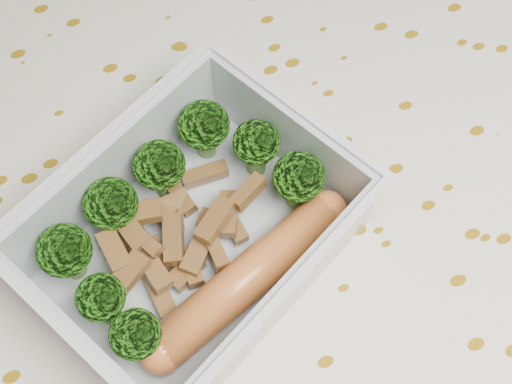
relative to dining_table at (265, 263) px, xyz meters
name	(u,v)px	position (x,y,z in m)	size (l,w,h in m)	color
dining_table	(265,263)	(0.00, 0.00, 0.00)	(1.40, 0.90, 0.75)	brown
tablecloth	(266,235)	(0.00, 0.00, 0.05)	(1.46, 0.96, 0.19)	silver
lunch_container	(194,239)	(-0.05, -0.01, 0.11)	(0.20, 0.19, 0.06)	silver
broccoli_florets	(170,204)	(-0.05, 0.01, 0.12)	(0.16, 0.12, 0.04)	#608C3F
meat_pile	(177,234)	(-0.05, 0.00, 0.11)	(0.10, 0.08, 0.03)	brown
sausage	(247,278)	(-0.03, -0.04, 0.11)	(0.13, 0.06, 0.02)	#CB6B2E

